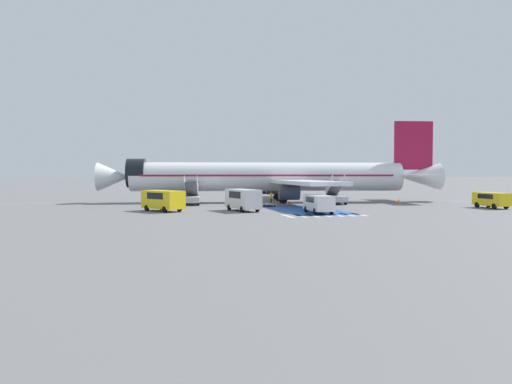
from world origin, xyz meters
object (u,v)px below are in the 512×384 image
at_px(service_van_3, 318,202).
at_px(fuel_tanker, 280,184).
at_px(boarding_stairs_aft, 335,196).
at_px(boarding_stairs_forward, 191,197).
at_px(traffic_cone_1, 289,203).
at_px(service_van_2, 491,199).
at_px(service_van_0, 243,198).
at_px(service_van_1, 163,199).
at_px(ground_crew_1, 158,197).
at_px(airliner, 272,177).
at_px(baggage_cart, 267,204).
at_px(ground_crew_0, 271,197).
at_px(traffic_cone_0, 399,201).

bearing_deg(service_van_3, fuel_tanker, 80.60).
bearing_deg(fuel_tanker, boarding_stairs_aft, 166.36).
bearing_deg(boarding_stairs_forward, traffic_cone_1, -6.12).
xyz_separation_m(service_van_2, traffic_cone_1, (-20.37, 11.45, -0.81)).
bearing_deg(service_van_3, boarding_stairs_forward, 126.05).
height_order(boarding_stairs_aft, service_van_0, boarding_stairs_aft).
xyz_separation_m(service_van_1, ground_crew_1, (0.21, 10.47, -0.35)).
bearing_deg(airliner, fuel_tanker, -9.41).
bearing_deg(baggage_cart, service_van_2, -22.75).
height_order(ground_crew_0, traffic_cone_0, ground_crew_0).
xyz_separation_m(boarding_stairs_forward, service_van_0, (3.88, -11.61, 0.41)).
bearing_deg(service_van_2, service_van_0, 170.86).
distance_m(fuel_tanker, service_van_3, 45.70).
xyz_separation_m(boarding_stairs_forward, service_van_1, (-4.27, -9.72, 0.35)).
bearing_deg(fuel_tanker, traffic_cone_1, 155.30).
bearing_deg(traffic_cone_1, boarding_stairs_aft, 1.54).
distance_m(boarding_stairs_aft, ground_crew_0, 8.41).
height_order(service_van_2, ground_crew_0, service_van_2).
distance_m(service_van_0, service_van_2, 28.39).
height_order(ground_crew_0, ground_crew_1, ground_crew_0).
bearing_deg(service_van_1, boarding_stairs_forward, 33.36).
xyz_separation_m(boarding_stairs_aft, service_van_0, (-14.18, -8.33, 0.40)).
xyz_separation_m(fuel_tanker, service_van_1, (-24.87, -37.93, -0.57)).
relative_size(service_van_2, baggage_cart, 1.66).
distance_m(airliner, service_van_3, 19.01).
distance_m(service_van_0, ground_crew_0, 10.80).
relative_size(ground_crew_0, ground_crew_1, 1.01).
bearing_deg(traffic_cone_1, service_van_0, -133.82).
height_order(airliner, ground_crew_1, airliner).
relative_size(service_van_3, baggage_cart, 1.84).
bearing_deg(service_van_1, service_van_0, -45.97).
relative_size(baggage_cart, ground_crew_0, 1.54).
xyz_separation_m(boarding_stairs_aft, traffic_cone_1, (-6.34, -0.17, -0.70)).
xyz_separation_m(service_van_0, ground_crew_1, (-7.95, 12.36, -0.41)).
relative_size(service_van_2, ground_crew_1, 2.60).
relative_size(ground_crew_0, traffic_cone_0, 2.75).
height_order(airliner, traffic_cone_1, airliner).
distance_m(boarding_stairs_aft, service_van_3, 15.11).
bearing_deg(service_van_0, service_van_3, -48.51).
xyz_separation_m(fuel_tanker, service_van_0, (-16.72, -39.83, -0.51)).
xyz_separation_m(boarding_stairs_forward, traffic_cone_0, (26.26, -4.90, -0.65)).
relative_size(service_van_2, traffic_cone_0, 7.05).
bearing_deg(service_van_2, fuel_tanker, 102.42).
distance_m(airliner, service_van_1, 19.98).
xyz_separation_m(service_van_1, traffic_cone_0, (30.54, 4.82, -0.99)).
xyz_separation_m(ground_crew_0, ground_crew_1, (-13.75, 3.26, -0.01)).
bearing_deg(boarding_stairs_aft, fuel_tanker, 95.69).
distance_m(service_van_1, traffic_cone_1, 17.20).
relative_size(airliner, boarding_stairs_forward, 8.51).
bearing_deg(traffic_cone_0, service_van_2, -59.79).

